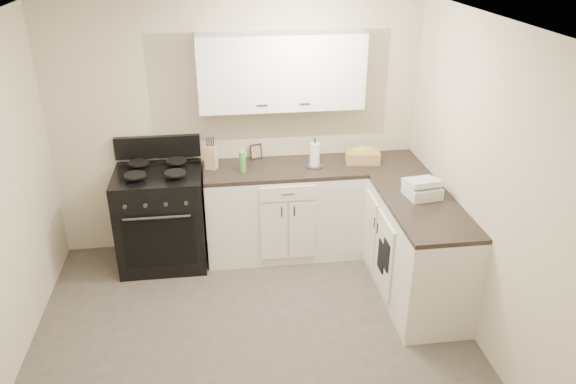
{
  "coord_description": "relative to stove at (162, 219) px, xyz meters",
  "views": [
    {
      "loc": [
        -0.2,
        -3.49,
        3.07
      ],
      "look_at": [
        0.38,
        0.85,
        0.98
      ],
      "focal_mm": 35.0,
      "sensor_mm": 36.0,
      "label": 1
    }
  ],
  "objects": [
    {
      "name": "countertop_back",
      "position": [
        1.21,
        0.02,
        0.46
      ],
      "size": [
        1.55,
        0.6,
        0.04
      ],
      "primitive_type": "cube",
      "color": "black",
      "rests_on": "base_cabinets_back"
    },
    {
      "name": "soap_bottle",
      "position": [
        0.81,
        -0.04,
        0.58
      ],
      "size": [
        0.08,
        0.08,
        0.19
      ],
      "primitive_type": "cylinder",
      "rotation": [
        0.0,
        0.0,
        0.23
      ],
      "color": "#419338",
      "rests_on": "countertop_back"
    },
    {
      "name": "paper_towel",
      "position": [
        1.51,
        0.0,
        0.6
      ],
      "size": [
        0.11,
        0.11,
        0.24
      ],
      "primitive_type": "cylinder",
      "rotation": [
        0.0,
        0.0,
        -0.11
      ],
      "color": "white",
      "rests_on": "countertop_back"
    },
    {
      "name": "picture_frame",
      "position": [
        0.96,
        0.28,
        0.55
      ],
      "size": [
        0.13,
        0.07,
        0.15
      ],
      "primitive_type": "cube",
      "rotation": [
        -0.14,
        0.0,
        0.32
      ],
      "color": "black",
      "rests_on": "countertop_back"
    },
    {
      "name": "floor",
      "position": [
        0.78,
        -1.48,
        -0.46
      ],
      "size": [
        3.6,
        3.6,
        0.0
      ],
      "primitive_type": "plane",
      "color": "#473F38",
      "rests_on": "ground"
    },
    {
      "name": "wall_right",
      "position": [
        2.58,
        -1.48,
        0.79
      ],
      "size": [
        0.0,
        3.6,
        3.6
      ],
      "primitive_type": "plane",
      "rotation": [
        1.57,
        0.0,
        -1.57
      ],
      "color": "beige",
      "rests_on": "ground"
    },
    {
      "name": "base_cabinets_right",
      "position": [
        2.28,
        -0.63,
        -0.01
      ],
      "size": [
        0.6,
        1.9,
        0.9
      ],
      "primitive_type": "cube",
      "color": "white",
      "rests_on": "floor"
    },
    {
      "name": "wicker_basket",
      "position": [
        2.0,
        0.06,
        0.54
      ],
      "size": [
        0.36,
        0.27,
        0.11
      ],
      "primitive_type": "cube",
      "rotation": [
        0.0,
        0.0,
        -0.16
      ],
      "color": "tan",
      "rests_on": "countertop_right"
    },
    {
      "name": "ceiling",
      "position": [
        0.78,
        -1.48,
        2.04
      ],
      "size": [
        3.6,
        3.6,
        0.0
      ],
      "primitive_type": "plane",
      "color": "white",
      "rests_on": "wall_back"
    },
    {
      "name": "stove",
      "position": [
        0.0,
        0.0,
        0.0
      ],
      "size": [
        0.82,
        0.71,
        1.0
      ],
      "primitive_type": "cube",
      "color": "black",
      "rests_on": "floor"
    },
    {
      "name": "countertop_right",
      "position": [
        2.28,
        -0.63,
        0.46
      ],
      "size": [
        0.6,
        1.9,
        0.04
      ],
      "primitive_type": "cube",
      "color": "black",
      "rests_on": "base_cabinets_right"
    },
    {
      "name": "countertop_grill",
      "position": [
        2.32,
        -0.78,
        0.53
      ],
      "size": [
        0.31,
        0.29,
        0.1
      ],
      "primitive_type": "cube",
      "rotation": [
        0.0,
        0.0,
        0.14
      ],
      "color": "silver",
      "rests_on": "countertop_right"
    },
    {
      "name": "oven_mitt_far",
      "position": [
        1.96,
        -0.9,
        -0.03
      ],
      "size": [
        0.02,
        0.16,
        0.28
      ],
      "primitive_type": "cube",
      "color": "black",
      "rests_on": "base_cabinets_right"
    },
    {
      "name": "knife_block",
      "position": [
        0.51,
        0.08,
        0.59
      ],
      "size": [
        0.13,
        0.13,
        0.23
      ],
      "primitive_type": "cube",
      "rotation": [
        0.0,
        0.0,
        -0.37
      ],
      "color": "tan",
      "rests_on": "countertop_back"
    },
    {
      "name": "wall_back",
      "position": [
        0.78,
        0.32,
        0.79
      ],
      "size": [
        3.6,
        0.0,
        3.6
      ],
      "primitive_type": "plane",
      "rotation": [
        1.57,
        0.0,
        0.0
      ],
      "color": "beige",
      "rests_on": "ground"
    },
    {
      "name": "base_cabinets_back",
      "position": [
        1.21,
        0.02,
        -0.01
      ],
      "size": [
        1.55,
        0.6,
        0.9
      ],
      "primitive_type": "cube",
      "color": "white",
      "rests_on": "floor"
    },
    {
      "name": "oven_mitt_near",
      "position": [
        1.96,
        -1.03,
        0.06
      ],
      "size": [
        0.02,
        0.15,
        0.27
      ],
      "primitive_type": "cube",
      "color": "black",
      "rests_on": "base_cabinets_right"
    },
    {
      "name": "upper_cabinets",
      "position": [
        1.21,
        0.18,
        1.38
      ],
      "size": [
        1.55,
        0.3,
        0.7
      ],
      "primitive_type": "cube",
      "color": "white",
      "rests_on": "wall_back"
    }
  ]
}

